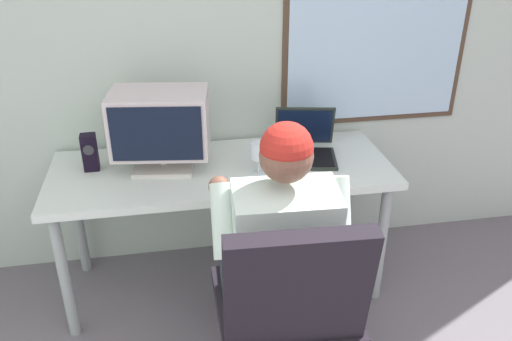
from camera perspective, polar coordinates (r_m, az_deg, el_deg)
The scene contains 8 objects.
wall_rear at distance 2.77m, azimuth 1.22°, elevation 17.85°, with size 5.04×0.08×2.86m.
desk at distance 2.63m, azimuth -3.68°, elevation -1.08°, with size 1.67×0.64×0.71m.
office_chair at distance 2.00m, azimuth 3.66°, elevation -14.30°, with size 0.57×0.61×0.97m.
person_seated at distance 2.15m, azimuth 2.35°, elevation -7.89°, with size 0.54×0.77×1.22m.
crt_monitor at distance 2.52m, azimuth -10.33°, elevation 5.01°, with size 0.48×0.35×0.39m.
laptop at distance 2.70m, azimuth 5.33°, elevation 2.97°, with size 0.36×0.37×0.24m.
wine_glass at distance 2.47m, azimuth 0.32°, elevation 2.02°, with size 0.08×0.08×0.16m.
desk_speaker at distance 2.64m, azimuth -17.56°, elevation 1.90°, with size 0.07×0.07×0.18m.
Camera 1 is at (-0.51, -0.29, 1.88)m, focal length 36.92 mm.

